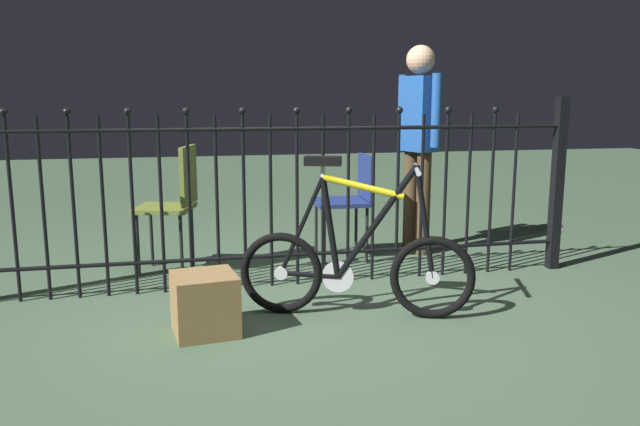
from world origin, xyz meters
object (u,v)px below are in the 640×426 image
bicycle (356,263)px  display_crate (205,304)px  chair_olive (175,197)px  person_visitor (419,132)px  chair_navy (351,195)px

bicycle → display_crate: size_ratio=3.98×
chair_olive → person_visitor: bearing=5.8°
chair_olive → chair_navy: chair_olive is taller
bicycle → chair_navy: size_ratio=1.60×
chair_navy → person_visitor: bearing=7.2°
chair_olive → person_visitor: person_visitor is taller
bicycle → chair_navy: bicycle is taller
chair_navy → display_crate: (-1.15, -1.35, -0.33)m
chair_olive → bicycle: bearing=-49.2°
bicycle → chair_navy: 1.31m
chair_olive → display_crate: chair_olive is taller
chair_olive → display_crate: (0.15, -1.23, -0.38)m
bicycle → person_visitor: bearing=57.0°
chair_navy → chair_olive: bearing=-174.8°
chair_olive → chair_navy: bearing=5.2°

